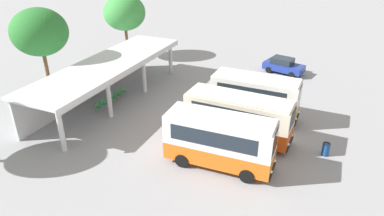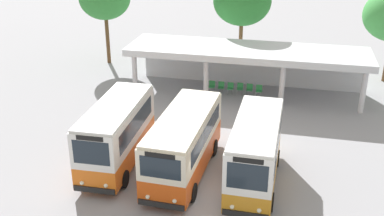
{
  "view_description": "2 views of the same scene",
  "coord_description": "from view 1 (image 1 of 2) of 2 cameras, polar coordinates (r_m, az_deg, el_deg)",
  "views": [
    {
      "loc": [
        -21.69,
        -3.69,
        13.13
      ],
      "look_at": [
        -0.42,
        5.64,
        1.45
      ],
      "focal_mm": 32.78,
      "sensor_mm": 36.0,
      "label": 1
    },
    {
      "loc": [
        4.19,
        -18.08,
        12.62
      ],
      "look_at": [
        -1.5,
        6.69,
        1.59
      ],
      "focal_mm": 43.43,
      "sensor_mm": 36.0,
      "label": 2
    }
  ],
  "objects": [
    {
      "name": "ground_plane",
      "position": [
        25.62,
        12.06,
        -4.79
      ],
      "size": [
        180.0,
        180.0,
        0.0
      ],
      "primitive_type": "plane",
      "color": "#939399"
    },
    {
      "name": "city_bus_nearest_orange",
      "position": [
        21.37,
        4.53,
        -5.12
      ],
      "size": [
        2.4,
        6.79,
        3.44
      ],
      "color": "black",
      "rests_on": "ground"
    },
    {
      "name": "city_bus_second_in_row",
      "position": [
        24.4,
        7.54,
        -1.25
      ],
      "size": [
        2.58,
        7.52,
        3.23
      ],
      "color": "black",
      "rests_on": "ground"
    },
    {
      "name": "city_bus_middle_cream",
      "position": [
        27.46,
        10.22,
        2.04
      ],
      "size": [
        2.26,
        6.74,
        3.4
      ],
      "color": "black",
      "rests_on": "ground"
    },
    {
      "name": "parked_car_flank",
      "position": [
        37.61,
        14.64,
        6.73
      ],
      "size": [
        2.6,
        4.32,
        1.62
      ],
      "color": "black",
      "rests_on": "ground"
    },
    {
      "name": "terminal_canopy",
      "position": [
        30.86,
        -14.29,
        5.85
      ],
      "size": [
        17.13,
        4.7,
        3.4
      ],
      "color": "silver",
      "rests_on": "ground"
    },
    {
      "name": "waiting_chair_end_by_column",
      "position": [
        29.31,
        -15.09,
        0.24
      ],
      "size": [
        0.46,
        0.46,
        0.86
      ],
      "color": "slate",
      "rests_on": "ground"
    },
    {
      "name": "waiting_chair_second_from_end",
      "position": [
        29.78,
        -14.26,
        0.78
      ],
      "size": [
        0.46,
        0.46,
        0.86
      ],
      "color": "slate",
      "rests_on": "ground"
    },
    {
      "name": "waiting_chair_middle_seat",
      "position": [
        30.25,
        -13.42,
        1.29
      ],
      "size": [
        0.46,
        0.46,
        0.86
      ],
      "color": "slate",
      "rests_on": "ground"
    },
    {
      "name": "waiting_chair_fourth_seat",
      "position": [
        30.8,
        -12.81,
        1.83
      ],
      "size": [
        0.46,
        0.46,
        0.86
      ],
      "color": "slate",
      "rests_on": "ground"
    },
    {
      "name": "waiting_chair_fifth_seat",
      "position": [
        31.28,
        -12.01,
        2.31
      ],
      "size": [
        0.46,
        0.46,
        0.86
      ],
      "color": "slate",
      "rests_on": "ground"
    },
    {
      "name": "waiting_chair_far_end_seat",
      "position": [
        31.75,
        -11.2,
        2.77
      ],
      "size": [
        0.46,
        0.46,
        0.86
      ],
      "color": "slate",
      "rests_on": "ground"
    },
    {
      "name": "roadside_tree_behind_canopy",
      "position": [
        32.48,
        -23.56,
        11.24
      ],
      "size": [
        4.7,
        4.7,
        7.68
      ],
      "color": "brown",
      "rests_on": "ground"
    },
    {
      "name": "roadside_tree_east_of_canopy",
      "position": [
        40.7,
        -10.94,
        15.0
      ],
      "size": [
        4.63,
        4.63,
        7.18
      ],
      "color": "brown",
      "rests_on": "ground"
    },
    {
      "name": "litter_bin_apron",
      "position": [
        24.63,
        20.93,
        -6.26
      ],
      "size": [
        0.49,
        0.49,
        0.9
      ],
      "color": "#19478C",
      "rests_on": "ground"
    }
  ]
}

